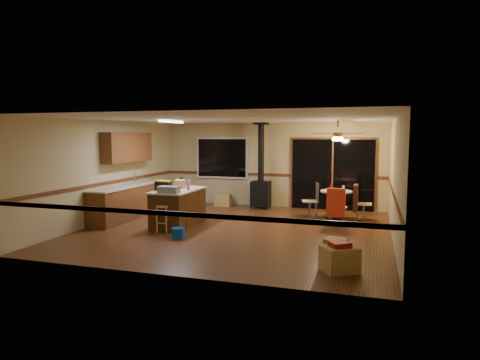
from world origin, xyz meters
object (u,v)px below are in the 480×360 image
at_px(wood_stove, 261,185).
at_px(chair_right, 357,198).
at_px(dining_table, 336,200).
at_px(box_under_window, 223,200).
at_px(kitchen_island, 178,207).
at_px(chair_near, 336,203).
at_px(chair_left, 314,196).
at_px(blue_bucket, 178,233).
at_px(bar_stool, 164,218).
at_px(toolbox_black, 163,186).
at_px(box_corner_b, 336,247).
at_px(box_corner_a, 340,259).
at_px(toolbox_grey, 169,190).

height_order(wood_stove, chair_right, wood_stove).
bearing_deg(dining_table, box_under_window, 161.29).
distance_m(kitchen_island, chair_near, 3.86).
bearing_deg(box_under_window, chair_left, -20.00).
bearing_deg(box_under_window, kitchen_island, -90.96).
relative_size(blue_bucket, box_under_window, 0.57).
bearing_deg(bar_stool, toolbox_black, 117.91).
height_order(kitchen_island, chair_left, chair_left).
relative_size(kitchen_island, bar_stool, 2.70).
bearing_deg(box_under_window, toolbox_black, -95.40).
height_order(dining_table, chair_near, chair_near).
bearing_deg(bar_stool, chair_right, 32.41).
bearing_deg(box_corner_b, kitchen_island, 158.87).
bearing_deg(box_corner_a, box_under_window, 125.86).
distance_m(dining_table, chair_near, 0.89).
bearing_deg(toolbox_black, dining_table, 28.68).
height_order(kitchen_island, bar_stool, kitchen_island).
distance_m(toolbox_black, chair_near, 4.21).
distance_m(wood_stove, chair_right, 3.08).
bearing_deg(box_corner_a, wood_stove, 116.73).
bearing_deg(chair_left, wood_stove, 149.26).
height_order(wood_stove, blue_bucket, wood_stove).
distance_m(wood_stove, blue_bucket, 4.38).
height_order(bar_stool, chair_near, chair_near).
distance_m(wood_stove, bar_stool, 4.02).
xyz_separation_m(bar_stool, blue_bucket, (0.60, -0.50, -0.19)).
xyz_separation_m(wood_stove, dining_table, (2.35, -1.17, -0.20)).
relative_size(dining_table, chair_left, 1.60).
bearing_deg(blue_bucket, chair_near, 35.30).
distance_m(bar_stool, chair_right, 4.97).
relative_size(wood_stove, toolbox_grey, 5.25).
height_order(wood_stove, chair_left, wood_stove).
height_order(dining_table, chair_right, chair_right).
relative_size(bar_stool, box_corner_b, 1.60).
bearing_deg(blue_bucket, kitchen_island, 115.44).
relative_size(chair_left, box_under_window, 1.05).
bearing_deg(toolbox_grey, bar_stool, -126.56).
relative_size(toolbox_black, blue_bucket, 1.34).
height_order(wood_stove, box_corner_a, wood_stove).
bearing_deg(chair_left, blue_bucket, -127.38).
distance_m(kitchen_island, chair_left, 3.66).
bearing_deg(blue_bucket, toolbox_black, 131.34).
height_order(kitchen_island, box_corner_a, kitchen_island).
relative_size(chair_right, box_under_window, 1.43).
distance_m(bar_stool, box_under_window, 3.83).
xyz_separation_m(wood_stove, toolbox_grey, (-1.24, -3.66, 0.25)).
relative_size(chair_near, chair_right, 1.00).
height_order(kitchen_island, blue_bucket, kitchen_island).
bearing_deg(wood_stove, dining_table, -26.43).
bearing_deg(chair_near, kitchen_island, -164.98).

